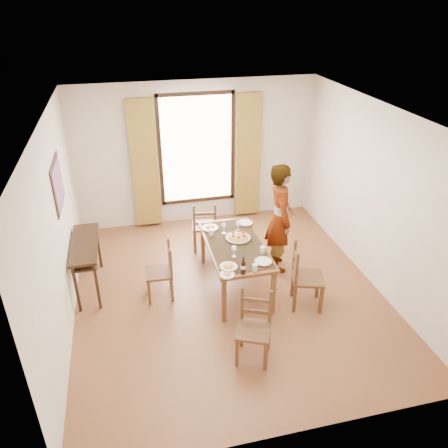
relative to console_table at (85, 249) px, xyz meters
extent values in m
plane|color=brown|center=(2.03, -0.60, -0.68)|extent=(5.00, 5.00, 0.00)
cube|color=silver|center=(2.03, 1.90, 0.67)|extent=(4.50, 0.10, 2.70)
cube|color=silver|center=(2.03, -3.10, 0.67)|extent=(4.50, 0.10, 2.70)
cube|color=silver|center=(-0.22, -0.60, 0.67)|extent=(0.10, 5.00, 2.70)
cube|color=silver|center=(4.28, -0.60, 0.67)|extent=(0.10, 5.00, 2.70)
cube|color=white|center=(2.03, -0.60, 2.04)|extent=(4.50, 5.00, 0.04)
cube|color=white|center=(2.03, 1.87, 0.77)|extent=(1.30, 0.04, 2.00)
cube|color=olive|center=(1.05, 1.81, 0.57)|extent=(0.48, 0.10, 2.40)
cube|color=olive|center=(3.01, 1.81, 0.57)|extent=(0.48, 0.10, 2.40)
cube|color=black|center=(-0.21, 0.00, 1.07)|extent=(0.02, 0.86, 0.66)
cube|color=#BA4022|center=(-0.20, 0.00, 1.07)|extent=(0.01, 0.76, 0.56)
cube|color=black|center=(0.00, 0.00, 0.10)|extent=(0.38, 1.20, 0.04)
cube|color=black|center=(0.00, 0.00, -0.02)|extent=(0.34, 1.10, 0.03)
cube|color=black|center=(-0.14, -0.55, -0.30)|extent=(0.04, 0.04, 0.76)
cube|color=black|center=(-0.14, 0.55, -0.30)|extent=(0.04, 0.04, 0.76)
cube|color=black|center=(0.14, -0.55, -0.30)|extent=(0.04, 0.04, 0.76)
cube|color=black|center=(0.14, 0.55, -0.30)|extent=(0.04, 0.04, 0.76)
cube|color=brown|center=(2.16, -0.47, 0.04)|extent=(0.82, 1.62, 0.05)
cube|color=black|center=(2.16, -0.47, 0.07)|extent=(0.76, 1.49, 0.01)
cube|color=brown|center=(1.81, -1.22, -0.33)|extent=(0.06, 0.06, 0.70)
cube|color=brown|center=(1.81, 0.28, -0.33)|extent=(0.06, 0.06, 0.70)
cube|color=brown|center=(2.52, -1.22, -0.33)|extent=(0.06, 0.06, 0.70)
cube|color=brown|center=(2.52, 0.28, -0.33)|extent=(0.06, 0.06, 0.70)
cube|color=#55311C|center=(1.02, -0.46, -0.27)|extent=(0.40, 0.40, 0.04)
cube|color=#55311C|center=(0.86, -0.29, -0.48)|extent=(0.04, 0.04, 0.42)
cube|color=#55311C|center=(1.19, -0.30, -0.48)|extent=(0.04, 0.04, 0.42)
cube|color=#55311C|center=(0.84, -0.62, -0.48)|extent=(0.04, 0.04, 0.42)
cube|color=#55311C|center=(1.18, -0.64, -0.48)|extent=(0.04, 0.04, 0.42)
cube|color=#55311C|center=(1.20, -0.30, -0.04)|extent=(0.03, 0.03, 0.46)
cube|color=#55311C|center=(1.19, -0.64, -0.04)|extent=(0.03, 0.03, 0.46)
cube|color=#55311C|center=(1.19, -0.47, -0.13)|extent=(0.04, 0.33, 0.05)
cube|color=#55311C|center=(1.19, -0.47, 0.04)|extent=(0.04, 0.33, 0.05)
cube|color=#55311C|center=(1.93, 0.75, -0.24)|extent=(0.47, 0.47, 0.04)
cube|color=#55311C|center=(2.13, 0.90, -0.46)|extent=(0.04, 0.04, 0.44)
cube|color=#55311C|center=(2.08, 0.55, -0.46)|extent=(0.04, 0.04, 0.44)
cube|color=#55311C|center=(1.78, 0.95, -0.46)|extent=(0.04, 0.04, 0.44)
cube|color=#55311C|center=(1.73, 0.60, -0.46)|extent=(0.04, 0.04, 0.44)
cube|color=#55311C|center=(2.08, 0.54, 0.00)|extent=(0.04, 0.04, 0.49)
cube|color=#55311C|center=(1.73, 0.59, 0.00)|extent=(0.04, 0.04, 0.49)
cube|color=#55311C|center=(1.91, 0.57, -0.09)|extent=(0.35, 0.07, 0.05)
cube|color=#55311C|center=(1.91, 0.57, 0.08)|extent=(0.35, 0.07, 0.05)
cube|color=#55311C|center=(2.00, -1.98, -0.25)|extent=(0.54, 0.54, 0.04)
cube|color=#55311C|center=(1.77, -2.07, -0.47)|extent=(0.04, 0.04, 0.43)
cube|color=#55311C|center=(1.91, -1.75, -0.47)|extent=(0.04, 0.04, 0.43)
cube|color=#55311C|center=(2.09, -2.21, -0.47)|extent=(0.04, 0.04, 0.43)
cube|color=#55311C|center=(2.23, -1.89, -0.47)|extent=(0.04, 0.04, 0.43)
cube|color=#55311C|center=(1.92, -1.74, -0.01)|extent=(0.03, 0.03, 0.48)
cube|color=#55311C|center=(2.24, -1.88, -0.01)|extent=(0.03, 0.03, 0.48)
cube|color=#55311C|center=(2.08, -1.81, -0.10)|extent=(0.33, 0.16, 0.05)
cube|color=#55311C|center=(2.08, -1.81, 0.07)|extent=(0.33, 0.16, 0.05)
cube|color=#55311C|center=(3.06, -1.15, -0.22)|extent=(0.54, 0.54, 0.04)
cube|color=#55311C|center=(3.18, -1.38, -0.45)|extent=(0.04, 0.04, 0.46)
cube|color=#55311C|center=(2.83, -1.28, -0.45)|extent=(0.04, 0.04, 0.46)
cube|color=#55311C|center=(3.29, -1.03, -0.45)|extent=(0.04, 0.04, 0.46)
cube|color=#55311C|center=(2.93, -0.92, -0.45)|extent=(0.04, 0.04, 0.46)
cube|color=#55311C|center=(2.82, -1.27, 0.03)|extent=(0.04, 0.04, 0.51)
cube|color=#55311C|center=(2.92, -0.92, 0.03)|extent=(0.04, 0.04, 0.51)
cube|color=#55311C|center=(2.87, -1.10, -0.07)|extent=(0.13, 0.36, 0.05)
cube|color=#55311C|center=(2.87, -1.10, 0.12)|extent=(0.13, 0.36, 0.05)
imported|color=gray|center=(2.99, -0.11, 0.22)|extent=(0.75, 0.57, 1.80)
cylinder|color=silver|center=(2.48, -0.80, 0.12)|extent=(0.07, 0.07, 0.10)
cylinder|color=silver|center=(1.88, -0.14, 0.12)|extent=(0.07, 0.07, 0.10)
cylinder|color=silver|center=(2.24, -1.21, 0.12)|extent=(0.07, 0.07, 0.10)
camera|label=1|loc=(0.72, -5.81, 3.39)|focal=35.00mm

